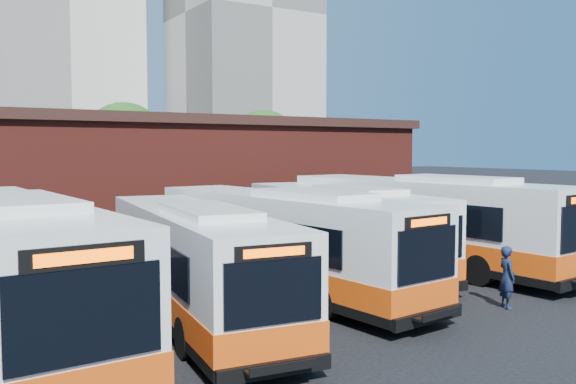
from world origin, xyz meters
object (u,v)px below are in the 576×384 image
bus_west (194,266)px  bus_midwest (283,245)px  transit_worker (507,277)px  bus_mideast (338,231)px  bus_east (423,225)px  bus_farwest (8,277)px

bus_west → bus_midwest: bus_midwest is taller
bus_midwest → transit_worker: 6.90m
bus_mideast → bus_east: bearing=-13.7°
bus_farwest → bus_east: bearing=5.5°
bus_farwest → bus_west: bearing=-2.8°
bus_west → bus_east: size_ratio=0.88×
bus_mideast → bus_east: size_ratio=0.90×
bus_midwest → transit_worker: (4.48, -5.21, -0.62)m
bus_east → bus_mideast: bearing=155.1°
bus_farwest → bus_midwest: size_ratio=1.07×
bus_west → bus_midwest: bearing=27.4°
bus_midwest → bus_east: 7.04m
bus_farwest → bus_midwest: bearing=6.6°
bus_west → transit_worker: size_ratio=6.49×
bus_midwest → transit_worker: size_ratio=6.87×
bus_west → transit_worker: 9.05m
bus_west → bus_east: (10.70, 2.26, 0.20)m
transit_worker → bus_east: bearing=-0.1°
bus_farwest → bus_midwest: (8.38, 1.40, -0.12)m
bus_west → bus_mideast: (7.39, 3.43, 0.04)m
bus_mideast → transit_worker: bus_mideast is taller
transit_worker → bus_mideast: bearing=28.6°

